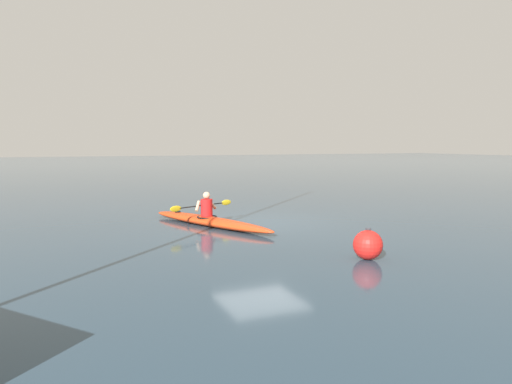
# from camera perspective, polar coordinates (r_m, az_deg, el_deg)

# --- Properties ---
(ground_plane) EXTENTS (160.00, 160.00, 0.00)m
(ground_plane) POSITION_cam_1_polar(r_m,az_deg,el_deg) (14.29, 0.58, -3.76)
(ground_plane) COLOR #283D4C
(kayak) EXTENTS (2.62, 4.94, 0.27)m
(kayak) POSITION_cam_1_polar(r_m,az_deg,el_deg) (13.80, -5.73, -3.57)
(kayak) COLOR red
(kayak) RESTS_ON ground
(kayaker) EXTENTS (2.18, 0.96, 0.73)m
(kayaker) POSITION_cam_1_polar(r_m,az_deg,el_deg) (13.84, -6.13, -1.71)
(kayaker) COLOR red
(kayaker) RESTS_ON kayak
(mooring_buoy_orange_mid) EXTENTS (0.62, 0.62, 0.66)m
(mooring_buoy_orange_mid) POSITION_cam_1_polar(r_m,az_deg,el_deg) (10.03, 13.54, -6.31)
(mooring_buoy_orange_mid) COLOR red
(mooring_buoy_orange_mid) RESTS_ON ground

